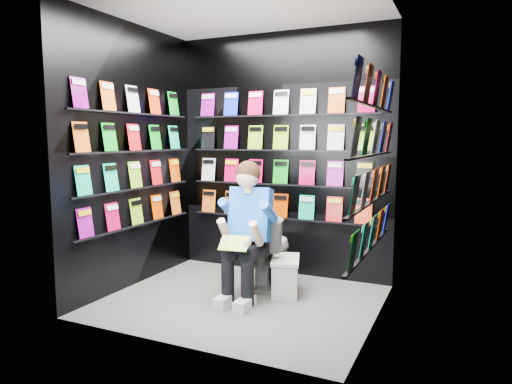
% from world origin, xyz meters
% --- Properties ---
extents(floor, '(2.40, 2.40, 0.00)m').
position_xyz_m(floor, '(0.00, 0.00, 0.00)').
color(floor, '#595957').
rests_on(floor, ground).
extents(ceiling, '(2.40, 2.40, 0.00)m').
position_xyz_m(ceiling, '(0.00, 0.00, 2.60)').
color(ceiling, white).
rests_on(ceiling, floor).
extents(wall_back, '(2.40, 0.04, 2.60)m').
position_xyz_m(wall_back, '(0.00, 1.00, 1.30)').
color(wall_back, black).
rests_on(wall_back, floor).
extents(wall_front, '(2.40, 0.04, 2.60)m').
position_xyz_m(wall_front, '(0.00, -1.00, 1.30)').
color(wall_front, black).
rests_on(wall_front, floor).
extents(wall_left, '(0.04, 2.00, 2.60)m').
position_xyz_m(wall_left, '(-1.20, 0.00, 1.30)').
color(wall_left, black).
rests_on(wall_left, floor).
extents(wall_right, '(0.04, 2.00, 2.60)m').
position_xyz_m(wall_right, '(1.20, 0.00, 1.30)').
color(wall_right, black).
rests_on(wall_right, floor).
extents(comics_back, '(2.10, 0.06, 1.37)m').
position_xyz_m(comics_back, '(0.00, 0.97, 1.31)').
color(comics_back, '#EC350A').
rests_on(comics_back, wall_back).
extents(comics_left, '(0.06, 1.70, 1.37)m').
position_xyz_m(comics_left, '(-1.17, 0.00, 1.31)').
color(comics_left, '#EC350A').
rests_on(comics_left, wall_left).
extents(comics_right, '(0.06, 1.70, 1.37)m').
position_xyz_m(comics_right, '(1.17, 0.00, 1.31)').
color(comics_right, '#EC350A').
rests_on(comics_right, wall_right).
extents(toilet, '(0.53, 0.81, 0.73)m').
position_xyz_m(toilet, '(0.03, 0.55, 0.37)').
color(toilet, white).
rests_on(toilet, floor).
extents(longbox, '(0.36, 0.48, 0.32)m').
position_xyz_m(longbox, '(0.30, 0.35, 0.16)').
color(longbox, silver).
rests_on(longbox, floor).
extents(longbox_lid, '(0.38, 0.50, 0.03)m').
position_xyz_m(longbox_lid, '(0.30, 0.35, 0.33)').
color(longbox_lid, silver).
rests_on(longbox_lid, longbox).
extents(reader, '(0.62, 0.81, 1.37)m').
position_xyz_m(reader, '(0.03, 0.17, 0.76)').
color(reader, blue).
rests_on(reader, toilet).
extents(held_comic, '(0.28, 0.19, 0.11)m').
position_xyz_m(held_comic, '(0.03, -0.18, 0.58)').
color(held_comic, green).
rests_on(held_comic, reader).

